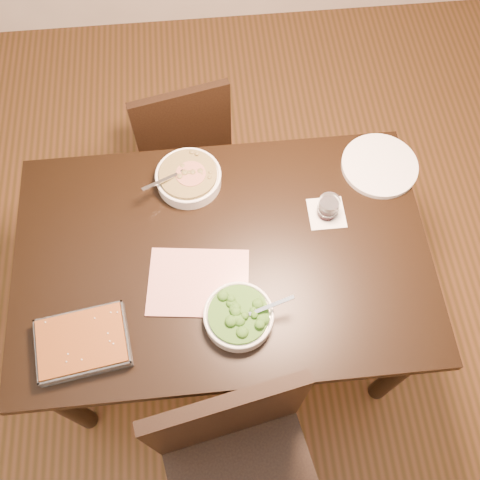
# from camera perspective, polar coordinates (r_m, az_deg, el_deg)

# --- Properties ---
(ground) EXTENTS (4.00, 4.00, 0.00)m
(ground) POSITION_cam_1_polar(r_m,az_deg,el_deg) (2.50, -1.38, -8.85)
(ground) COLOR #402D12
(ground) RESTS_ON ground
(room) EXTENTS (4.04, 4.04, 2.72)m
(room) POSITION_cam_1_polar(r_m,az_deg,el_deg) (1.01, -3.65, 22.34)
(room) COLOR beige
(room) RESTS_ON ground
(table) EXTENTS (1.40, 0.90, 0.75)m
(table) POSITION_cam_1_polar(r_m,az_deg,el_deg) (1.88, -1.81, -2.76)
(table) COLOR black
(table) RESTS_ON ground
(magazine_a) EXTENTS (0.35, 0.28, 0.01)m
(magazine_a) POSITION_cam_1_polar(r_m,az_deg,el_deg) (1.76, -4.46, -4.51)
(magazine_a) COLOR #C73939
(magazine_a) RESTS_ON table
(coaster) EXTENTS (0.13, 0.13, 0.00)m
(coaster) POSITION_cam_1_polar(r_m,az_deg,el_deg) (1.89, 9.20, 2.84)
(coaster) COLOR white
(coaster) RESTS_ON table
(stew_bowl) EXTENTS (0.24, 0.23, 0.09)m
(stew_bowl) POSITION_cam_1_polar(r_m,az_deg,el_deg) (1.92, -5.51, 6.67)
(stew_bowl) COLOR white
(stew_bowl) RESTS_ON table
(broccoli_bowl) EXTENTS (0.25, 0.22, 0.09)m
(broccoli_bowl) POSITION_cam_1_polar(r_m,az_deg,el_deg) (1.68, -0.14, -8.12)
(broccoli_bowl) COLOR white
(broccoli_bowl) RESTS_ON table
(baking_dish) EXTENTS (0.30, 0.24, 0.05)m
(baking_dish) POSITION_cam_1_polar(r_m,az_deg,el_deg) (1.73, -16.42, -10.47)
(baking_dish) COLOR silver
(baking_dish) RESTS_ON table
(wine_tumbler) EXTENTS (0.07, 0.07, 0.08)m
(wine_tumbler) POSITION_cam_1_polar(r_m,az_deg,el_deg) (1.85, 9.40, 3.52)
(wine_tumbler) COLOR black
(wine_tumbler) RESTS_ON coaster
(dinner_plate) EXTENTS (0.28, 0.28, 0.02)m
(dinner_plate) POSITION_cam_1_polar(r_m,az_deg,el_deg) (2.03, 14.66, 7.70)
(dinner_plate) COLOR white
(dinner_plate) RESTS_ON table
(chair_near) EXTENTS (0.55, 0.55, 0.99)m
(chair_near) POSITION_cam_1_polar(r_m,az_deg,el_deg) (1.83, -0.09, -22.88)
(chair_near) COLOR black
(chair_near) RESTS_ON ground
(chair_far) EXTENTS (0.47, 0.47, 0.84)m
(chair_far) POSITION_cam_1_polar(r_m,az_deg,el_deg) (2.43, -6.33, 11.13)
(chair_far) COLOR black
(chair_far) RESTS_ON ground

